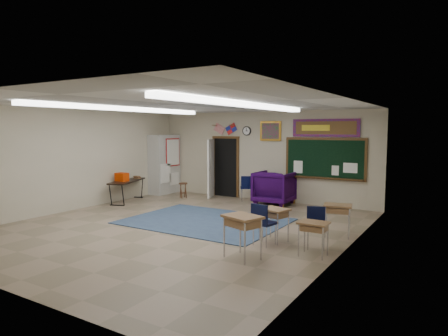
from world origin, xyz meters
The scene contains 24 objects.
floor centered at (0.00, 0.00, 0.00)m, with size 9.00×9.00×0.00m, color gray.
back_wall centered at (0.00, 4.50, 1.50)m, with size 8.00×0.04×3.00m, color beige.
left_wall centered at (-4.00, 0.00, 1.50)m, with size 0.04×9.00×3.00m, color beige.
right_wall centered at (4.00, 0.00, 1.50)m, with size 0.04×9.00×3.00m, color beige.
ceiling centered at (0.00, 0.00, 3.00)m, with size 8.00×9.00×0.04m, color silver.
area_rug centered at (0.20, 0.80, 0.01)m, with size 4.00×3.00×0.02m, color #364E67.
fluorescent_strips centered at (0.00, 0.00, 2.94)m, with size 3.86×6.00×0.10m, color white, non-canonical shape.
doorway centered at (-1.50, 4.35, 1.06)m, with size 1.10×0.89×2.16m.
chalkboard centered at (2.20, 4.46, 1.46)m, with size 2.55×0.14×1.30m.
bulletin_board centered at (2.20, 4.47, 2.45)m, with size 2.10×0.05×0.55m.
framed_art_print centered at (0.35, 4.47, 2.35)m, with size 0.75×0.05×0.65m.
wall_clock centered at (-0.55, 4.47, 2.35)m, with size 0.32×0.05×0.32m.
wall_flags centered at (-1.40, 4.44, 2.48)m, with size 1.16×0.06×0.70m, color red, non-canonical shape.
storage_cabinet centered at (-3.71, 3.85, 1.10)m, with size 0.59×1.25×2.20m.
wingback_armchair centered at (0.73, 3.99, 0.53)m, with size 1.14×1.17×1.07m, color #200534.
student_chair_reading centered at (-0.30, 4.02, 0.43)m, with size 0.43×0.43×0.86m, color black, non-canonical shape.
student_chair_desk_a centered at (2.46, -0.32, 0.44)m, with size 0.44×0.44×0.88m, color black, non-canonical shape.
student_chair_desk_b centered at (3.45, 0.01, 0.41)m, with size 0.41×0.41×0.83m, color black, non-canonical shape.
student_desk_front_left centered at (2.51, 0.04, 0.40)m, with size 0.70×0.59×0.72m.
student_desk_front_right centered at (3.57, 1.15, 0.41)m, with size 0.69×0.57×0.73m.
student_desk_back_left centered at (2.50, -1.34, 0.46)m, with size 0.81×0.70×0.82m.
student_desk_back_right centered at (3.57, -0.50, 0.37)m, with size 0.56×0.42×0.66m.
folding_table centered at (-3.65, 1.83, 0.39)m, with size 1.15×1.82×0.98m.
wooden_stool centered at (-2.47, 3.36, 0.28)m, with size 0.30×0.30×0.53m.
Camera 1 is at (6.00, -7.70, 2.40)m, focal length 32.00 mm.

